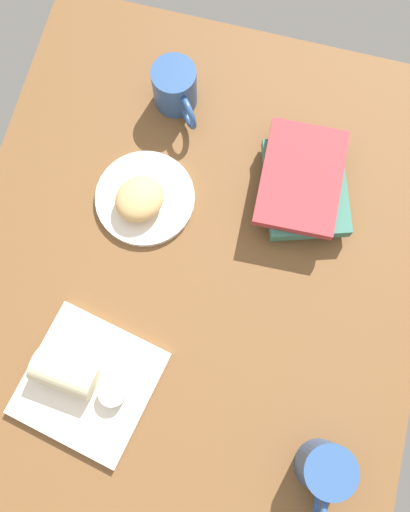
{
  "coord_description": "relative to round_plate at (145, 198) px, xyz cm",
  "views": [
    {
      "loc": [
        -22.04,
        -7.8,
        111.02
      ],
      "look_at": [
        2.58,
        -1.54,
        7.0
      ],
      "focal_mm": 39.56,
      "sensor_mm": 36.0,
      "label": 1
    }
  ],
  "objects": [
    {
      "name": "round_plate",
      "position": [
        0.0,
        0.0,
        0.0
      ],
      "size": [
        19.82,
        19.82,
        1.4
      ],
      "primitive_type": "cylinder",
      "color": "silver",
      "rests_on": "dining_table"
    },
    {
      "name": "second_mug",
      "position": [
        22.57,
        -0.5,
        4.51
      ],
      "size": [
        12.49,
        11.1,
        10.2
      ],
      "color": "#2D518C",
      "rests_on": "dining_table"
    },
    {
      "name": "dining_table",
      "position": [
        -11.68,
        -13.09,
        -2.7
      ],
      "size": [
        110.0,
        90.0,
        4.0
      ],
      "primitive_type": "cube",
      "color": "brown",
      "rests_on": "ground"
    },
    {
      "name": "breakfast_wrap",
      "position": [
        -36.63,
        4.27,
        3.9
      ],
      "size": [
        7.07,
        11.97,
        6.01
      ],
      "primitive_type": "cylinder",
      "rotation": [
        1.57,
        0.0,
        6.19
      ],
      "color": "beige",
      "rests_on": "square_plate"
    },
    {
      "name": "square_plate",
      "position": [
        -37.15,
        0.23,
        0.1
      ],
      "size": [
        26.76,
        26.76,
        1.6
      ],
      "primitive_type": "cube",
      "rotation": [
        0.0,
        0.0,
        -0.2
      ],
      "color": "silver",
      "rests_on": "dining_table"
    },
    {
      "name": "book_stack",
      "position": [
        9.07,
        -29.8,
        3.24
      ],
      "size": [
        23.76,
        20.8,
        7.45
      ],
      "color": "#387260",
      "rests_on": "dining_table"
    },
    {
      "name": "scone_pastry",
      "position": [
        -1.47,
        0.36,
        3.3
      ],
      "size": [
        13.05,
        12.67,
        5.21
      ],
      "primitive_type": "ellipsoid",
      "rotation": [
        0.0,
        0.0,
        5.75
      ],
      "color": "#DEB26F",
      "rests_on": "round_plate"
    },
    {
      "name": "coffee_mug",
      "position": [
        -41.19,
        -43.89,
        4.57
      ],
      "size": [
        14.55,
        9.13,
        10.33
      ],
      "color": "#2D518C",
      "rests_on": "dining_table"
    },
    {
      "name": "sauce_cup",
      "position": [
        -37.81,
        -4.82,
        2.35
      ],
      "size": [
        4.85,
        4.85,
        2.72
      ],
      "color": "silver",
      "rests_on": "square_plate"
    }
  ]
}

